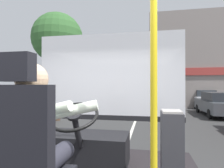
{
  "coord_description": "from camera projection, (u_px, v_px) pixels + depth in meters",
  "views": [
    {
      "loc": [
        0.68,
        -1.59,
        1.85
      ],
      "look_at": [
        0.06,
        1.64,
        1.87
      ],
      "focal_mm": 30.8,
      "sensor_mm": 36.0,
      "label": 1
    }
  ],
  "objects": [
    {
      "name": "handrail_pole",
      "position": [
        154.0,
        91.0,
        1.21
      ],
      "size": [
        0.04,
        0.04,
        2.05
      ],
      "color": "yellow",
      "rests_on": "bus_floor"
    },
    {
      "name": "windshield_panel",
      "position": [
        108.0,
        86.0,
        3.28
      ],
      "size": [
        2.5,
        0.08,
        1.48
      ],
      "color": "silver"
    },
    {
      "name": "parked_car_charcoal",
      "position": [
        218.0,
        104.0,
        11.61
      ],
      "size": [
        1.79,
        4.19,
        1.43
      ],
      "color": "#474C51",
      "rests_on": "ground"
    },
    {
      "name": "fare_box",
      "position": [
        172.0,
        151.0,
        1.91
      ],
      "size": [
        0.2,
        0.26,
        0.81
      ],
      "color": "#333338",
      "rests_on": "bus_floor"
    },
    {
      "name": "driver_seat",
      "position": [
        26.0,
        164.0,
        1.3
      ],
      "size": [
        0.48,
        0.48,
        1.26
      ],
      "color": "black",
      "rests_on": "bus_floor"
    },
    {
      "name": "bus_driver",
      "position": [
        36.0,
        132.0,
        1.42
      ],
      "size": [
        0.81,
        0.56,
        0.81
      ],
      "color": "#282833",
      "rests_on": "driver_seat"
    },
    {
      "name": "steering_console",
      "position": [
        87.0,
        147.0,
        2.58
      ],
      "size": [
        1.1,
        1.01,
        0.86
      ],
      "color": "black",
      "rests_on": "bus_floor"
    },
    {
      "name": "shop_building",
      "position": [
        213.0,
        62.0,
        17.7
      ],
      "size": [
        11.54,
        5.7,
        7.98
      ],
      "color": "gray",
      "rests_on": "ground"
    },
    {
      "name": "street_tree",
      "position": [
        57.0,
        39.0,
        10.13
      ],
      "size": [
        2.65,
        2.65,
        5.67
      ],
      "color": "#4C3828",
      "rests_on": "ground"
    },
    {
      "name": "ground",
      "position": [
        136.0,
        120.0,
        10.32
      ],
      "size": [
        18.0,
        44.0,
        0.06
      ],
      "color": "#333333"
    },
    {
      "name": "parked_car_green",
      "position": [
        184.0,
        95.0,
        22.66
      ],
      "size": [
        1.98,
        4.05,
        1.39
      ],
      "color": "#195633",
      "rests_on": "ground"
    },
    {
      "name": "parked_car_white",
      "position": [
        202.0,
        98.0,
        16.25
      ],
      "size": [
        1.81,
        4.05,
        1.46
      ],
      "color": "silver",
      "rests_on": "ground"
    }
  ]
}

